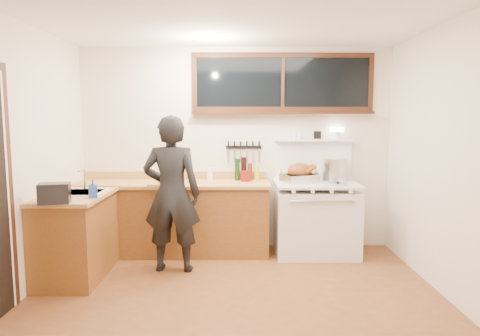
{
  "coord_description": "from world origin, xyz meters",
  "views": [
    {
      "loc": [
        0.04,
        -3.82,
        1.7
      ],
      "look_at": [
        0.05,
        0.85,
        1.15
      ],
      "focal_mm": 32.0,
      "sensor_mm": 36.0,
      "label": 1
    }
  ],
  "objects_px": {
    "man": "(172,194)",
    "cutting_board": "(168,180)",
    "vintage_stove": "(316,217)",
    "roast_turkey": "(300,174)"
  },
  "relations": [
    {
      "from": "man",
      "to": "cutting_board",
      "type": "height_order",
      "value": "man"
    },
    {
      "from": "man",
      "to": "vintage_stove",
      "type": "bearing_deg",
      "value": 19.08
    },
    {
      "from": "cutting_board",
      "to": "roast_turkey",
      "type": "xyz_separation_m",
      "value": [
        1.62,
        0.17,
        0.05
      ]
    },
    {
      "from": "vintage_stove",
      "to": "man",
      "type": "xyz_separation_m",
      "value": [
        -1.7,
        -0.59,
        0.4
      ]
    },
    {
      "from": "roast_turkey",
      "to": "man",
      "type": "bearing_deg",
      "value": -156.79
    },
    {
      "from": "vintage_stove",
      "to": "cutting_board",
      "type": "distance_m",
      "value": 1.89
    },
    {
      "from": "cutting_board",
      "to": "man",
      "type": "bearing_deg",
      "value": -76.62
    },
    {
      "from": "cutting_board",
      "to": "roast_turkey",
      "type": "bearing_deg",
      "value": 5.85
    },
    {
      "from": "vintage_stove",
      "to": "cutting_board",
      "type": "bearing_deg",
      "value": -176.52
    },
    {
      "from": "roast_turkey",
      "to": "cutting_board",
      "type": "bearing_deg",
      "value": -174.15
    }
  ]
}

